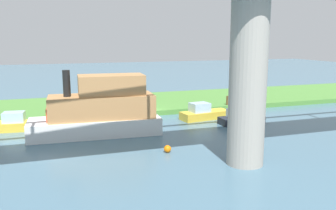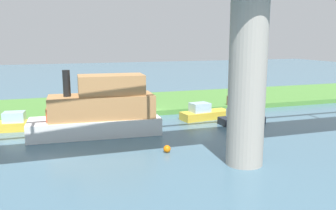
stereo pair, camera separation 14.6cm
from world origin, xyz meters
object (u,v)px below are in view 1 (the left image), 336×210
skiff_small (99,111)px  motorboat_red (20,124)px  motorboat_white (204,113)px  marker_buoy (168,149)px  person_on_bank (117,104)px  riverboat_paddlewheel (240,118)px  mooring_post (227,100)px  bridge_pylon (248,82)px

skiff_small → motorboat_red: size_ratio=2.15×
motorboat_white → marker_buoy: motorboat_white is taller
person_on_bank → riverboat_paddlewheel: bearing=146.3°
person_on_bank → mooring_post: bearing=178.4°
person_on_bank → skiff_small: 6.74m
motorboat_red → marker_buoy: size_ratio=9.69×
mooring_post → marker_buoy: (10.93, 12.05, -0.73)m
marker_buoy → riverboat_paddlewheel: bearing=-147.2°
bridge_pylon → mooring_post: 17.73m
bridge_pylon → riverboat_paddlewheel: (-5.13, -9.37, -4.60)m
bridge_pylon → mooring_post: (-7.16, -15.69, -4.11)m
skiff_small → motorboat_red: (6.13, -3.52, -1.38)m
person_on_bank → marker_buoy: (-1.06, 12.38, -0.95)m
skiff_small → riverboat_paddlewheel: bearing=177.9°
motorboat_red → bridge_pylon: bearing=135.3°
person_on_bank → riverboat_paddlewheel: size_ratio=0.33×
bridge_pylon → motorboat_white: (-2.82, -12.18, -4.52)m
mooring_post → skiff_small: skiff_small is taller
motorboat_white → motorboat_red: bearing=-4.1°
person_on_bank → motorboat_white: bearing=153.4°
skiff_small → motorboat_red: bearing=-29.9°
motorboat_red → motorboat_white: motorboat_white is taller
person_on_bank → motorboat_red: (8.69, 2.66, -0.64)m
skiff_small → motorboat_white: bearing=-167.0°
bridge_pylon → skiff_small: size_ratio=0.98×
person_on_bank → riverboat_paddlewheel: person_on_bank is taller
bridge_pylon → person_on_bank: bearing=-73.2°
person_on_bank → motorboat_red: bearing=17.1°
bridge_pylon → motorboat_white: 13.30m
marker_buoy → bridge_pylon: bearing=136.0°
bridge_pylon → motorboat_red: bearing=-44.7°
skiff_small → marker_buoy: 7.37m
mooring_post → riverboat_paddlewheel: 6.65m
mooring_post → skiff_small: bearing=21.9°
bridge_pylon → riverboat_paddlewheel: bearing=-118.7°
bridge_pylon → marker_buoy: 7.13m
person_on_bank → mooring_post: person_on_bank is taller
riverboat_paddlewheel → marker_buoy: riverboat_paddlewheel is taller
skiff_small → marker_buoy: size_ratio=20.82×
marker_buoy → motorboat_red: bearing=-44.9°
bridge_pylon → skiff_small: bearing=-53.1°
skiff_small → mooring_post: bearing=-158.1°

